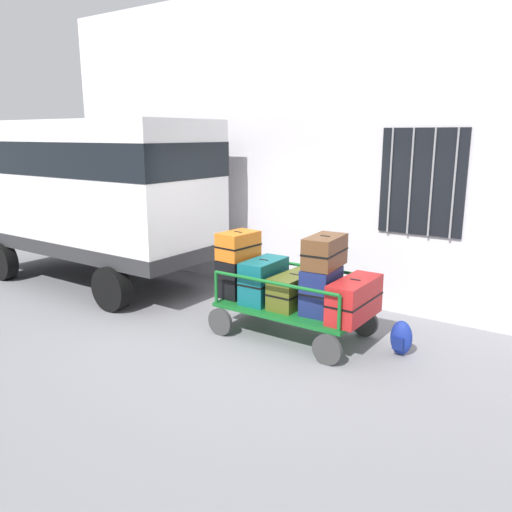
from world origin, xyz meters
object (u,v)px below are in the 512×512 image
luggage_cart (292,311)px  suitcase_midright_bottom (321,291)px  backpack (401,338)px  suitcase_left_middle (238,245)px  suitcase_midright_middle (325,252)px  van (90,186)px  suitcase_center_bottom (294,290)px  suitcase_left_bottom (240,276)px  suitcase_right_bottom (355,299)px  suitcase_midleft_bottom (264,280)px

luggage_cart → suitcase_midright_bottom: size_ratio=3.35×
suitcase_midright_bottom → backpack: (0.99, 0.26, -0.50)m
suitcase_left_middle → suitcase_midright_middle: (1.32, 0.07, 0.07)m
van → suitcase_midright_middle: van is taller
suitcase_center_bottom → backpack: suitcase_center_bottom is taller
suitcase_left_bottom → suitcase_right_bottom: bearing=0.3°
suitcase_center_bottom → suitcase_right_bottom: bearing=-0.7°
suitcase_center_bottom → luggage_cart: bearing=-90.0°
suitcase_left_middle → suitcase_right_bottom: (1.75, 0.05, -0.47)m
suitcase_midleft_bottom → suitcase_center_bottom: bearing=9.2°
suitcase_center_bottom → backpack: (1.42, 0.20, -0.42)m
suitcase_center_bottom → suitcase_midright_bottom: (0.44, -0.06, 0.08)m
suitcase_left_middle → suitcase_midright_middle: size_ratio=0.85×
suitcase_left_middle → suitcase_midright_bottom: 1.38m
suitcase_midright_bottom → luggage_cart: bearing=175.6°
suitcase_left_middle → suitcase_midright_middle: suitcase_midright_middle is taller
luggage_cart → suitcase_midright_bottom: 0.58m
luggage_cart → van: bearing=177.3°
suitcase_midright_bottom → suitcase_right_bottom: 0.44m
suitcase_left_bottom → suitcase_left_middle: (0.00, -0.04, 0.46)m
suitcase_midleft_bottom → suitcase_midright_bottom: (0.88, 0.01, 0.01)m
suitcase_midright_middle → luggage_cart: bearing=-175.2°
suitcase_left_bottom → backpack: (2.30, 0.21, -0.47)m
suitcase_right_bottom → backpack: bearing=20.6°
luggage_cart → suitcase_midright_middle: size_ratio=2.75×
van → suitcase_center_bottom: van is taller
luggage_cart → suitcase_center_bottom: suitcase_center_bottom is taller
suitcase_right_bottom → suitcase_center_bottom: bearing=179.3°
suitcase_left_bottom → luggage_cart: bearing=-0.8°
luggage_cart → suitcase_midright_bottom: (0.44, -0.03, 0.37)m
suitcase_midright_middle → suitcase_center_bottom: bearing=-179.3°
suitcase_midright_middle → backpack: 1.42m
suitcase_left_bottom → suitcase_center_bottom: size_ratio=0.85×
suitcase_center_bottom → suitcase_left_middle: bearing=-175.9°
luggage_cart → suitcase_left_middle: bearing=-177.9°
luggage_cart → backpack: backpack is taller
suitcase_midleft_bottom → backpack: 1.95m
luggage_cart → suitcase_right_bottom: (0.88, 0.02, 0.33)m
van → suitcase_right_bottom: 5.34m
suitcase_midleft_bottom → backpack: suitcase_midleft_bottom is taller
suitcase_left_bottom → suitcase_left_middle: 0.46m
suitcase_left_middle → luggage_cart: bearing=2.1°
van → suitcase_left_bottom: bearing=-3.1°
suitcase_midleft_bottom → suitcase_midright_middle: bearing=5.0°
suitcase_right_bottom → suitcase_left_middle: bearing=-178.3°
suitcase_right_bottom → suitcase_midright_middle: bearing=177.9°
van → backpack: (5.77, 0.02, -1.55)m
suitcase_center_bottom → backpack: size_ratio=1.91×
van → backpack: 5.97m
suitcase_center_bottom → backpack: 1.50m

